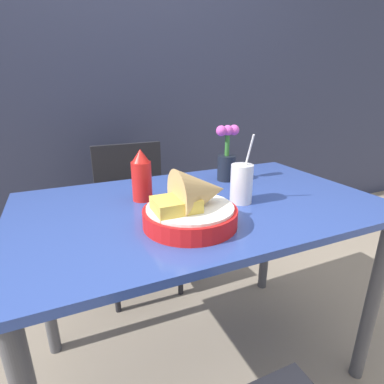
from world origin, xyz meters
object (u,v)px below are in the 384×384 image
Objects in this scene: ketchup_bottle at (142,176)px; drink_cup at (241,185)px; chair_far_window at (134,203)px; food_basket at (194,205)px; flower_vase at (227,157)px.

ketchup_bottle is 0.76× the size of drink_cup.
chair_far_window is 0.72m from ketchup_bottle.
ketchup_bottle is at bearing 152.13° from drink_cup.
food_basket is 0.28m from ketchup_bottle.
ketchup_bottle is 0.78× the size of flower_vase.
drink_cup is at bearing 23.42° from food_basket.
ketchup_bottle is (-0.10, -0.63, 0.34)m from chair_far_window.
food_basket is at bearing -131.74° from flower_vase.
drink_cup reaches higher than chair_far_window.
chair_far_window is 0.71m from flower_vase.
food_basket is 1.14× the size of drink_cup.
drink_cup is at bearing -27.87° from ketchup_bottle.
chair_far_window is 0.94m from food_basket.
chair_far_window is at bearing 88.87° from food_basket.
food_basket is at bearing -72.33° from ketchup_bottle.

